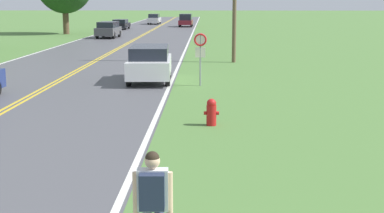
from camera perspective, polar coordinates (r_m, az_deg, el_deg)
name	(u,v)px	position (r m, az deg, el deg)	size (l,w,h in m)	color
hitchhiker_person	(153,197)	(7.62, -4.22, -9.55)	(0.57, 0.41, 1.67)	#38476B
fire_hydrant	(211,112)	(16.15, 2.08, -0.57)	(0.46, 0.30, 0.82)	red
traffic_sign	(200,46)	(23.50, 0.90, 6.44)	(0.60, 0.10, 2.33)	gray
car_white_suv_approaching	(150,63)	(24.93, -4.52, 4.69)	(2.12, 4.46, 1.66)	black
car_dark_grey_suv_mid_near	(108,29)	(54.87, -8.92, 8.14)	(2.05, 4.41, 1.62)	black
car_black_sedan_mid_far	(121,24)	(71.19, -7.62, 8.71)	(1.99, 4.40, 1.29)	black
car_maroon_suv_receding	(186,20)	(77.33, -0.67, 9.21)	(1.97, 4.37, 1.83)	black
car_silver_sedan_distant	(154,19)	(86.01, -4.06, 9.30)	(1.81, 4.91, 1.62)	black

